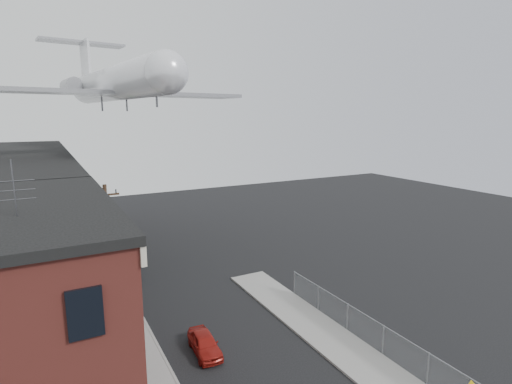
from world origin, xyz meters
The scene contains 15 objects.
sidewalk_left centered at (-5.50, 24.00, 0.06)m, with size 3.00×62.00×0.12m, color gray.
sidewalk_right centered at (5.50, 6.00, 0.06)m, with size 3.00×26.00×0.12m, color gray.
curb_left centered at (-4.05, 24.00, 0.07)m, with size 0.15×62.00×0.14m, color gray.
curb_right centered at (4.05, 6.00, 0.07)m, with size 0.15×26.00×0.14m, color gray.
row_house_b centered at (-11.96, 23.50, 5.13)m, with size 11.98×7.00×10.30m.
row_house_c centered at (-11.96, 30.50, 5.13)m, with size 11.98×7.00×10.30m.
row_house_d centered at (-11.96, 37.50, 5.13)m, with size 11.98×7.00×10.30m.
row_house_e centered at (-11.96, 44.50, 5.13)m, with size 11.98×7.00×10.30m.
chainlink_fence centered at (7.00, 5.00, 1.00)m, with size 0.06×18.06×1.90m.
utility_pole centered at (-5.60, 18.00, 4.67)m, with size 1.80×0.26×9.00m.
street_tree centered at (-5.27, 27.92, 3.45)m, with size 3.22×3.20×5.20m.
car_near centered at (-1.80, 10.13, 0.58)m, with size 1.37×3.42×1.16m, color #A11B14.
car_mid centered at (-3.52, 23.39, 0.60)m, with size 1.27×3.64×1.20m, color black.
car_far centered at (-3.60, 28.69, 0.64)m, with size 1.78×4.38×1.27m, color slate.
airplane centered at (-2.85, 28.19, 16.29)m, with size 22.14×25.28×7.28m.
Camera 1 is at (-9.17, -9.68, 13.50)m, focal length 28.00 mm.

